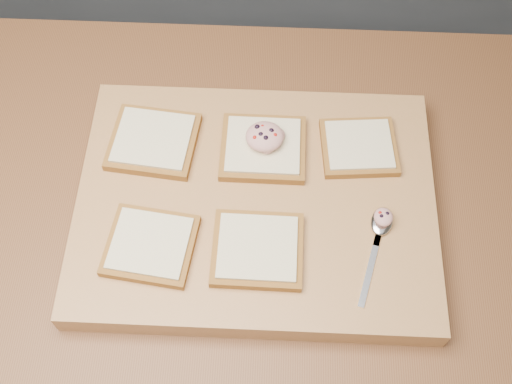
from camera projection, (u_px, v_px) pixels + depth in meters
ground at (229, 367)px, 1.77m from camera, size 4.00×4.00×0.00m
island_counter at (221, 312)px, 1.38m from camera, size 2.00×0.80×0.90m
cutting_board at (256, 204)px, 0.98m from camera, size 0.54×0.41×0.04m
bread_far_left at (153, 141)px, 1.00m from camera, size 0.14×0.13×0.02m
bread_far_center at (263, 148)px, 0.99m from camera, size 0.13×0.12×0.02m
bread_far_right at (359, 147)px, 1.00m from camera, size 0.12×0.11×0.02m
bread_near_left at (150, 245)px, 0.91m from camera, size 0.14×0.13×0.02m
bread_near_center at (258, 249)px, 0.91m from camera, size 0.13×0.12×0.02m
tuna_salad_dollop at (265, 136)px, 0.98m from camera, size 0.06×0.06×0.03m
spoon at (380, 228)px, 0.93m from camera, size 0.06×0.16×0.01m
spoon_salad at (383, 217)px, 0.92m from camera, size 0.03×0.03×0.02m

